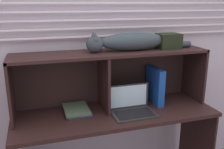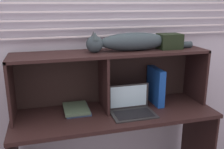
{
  "view_description": "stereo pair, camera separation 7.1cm",
  "coord_description": "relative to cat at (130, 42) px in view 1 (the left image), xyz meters",
  "views": [
    {
      "loc": [
        -0.59,
        -1.55,
        1.63
      ],
      "look_at": [
        0.0,
        0.33,
        1.07
      ],
      "focal_mm": 40.69,
      "sensor_mm": 36.0,
      "label": 1
    },
    {
      "loc": [
        -0.52,
        -1.57,
        1.63
      ],
      "look_at": [
        0.0,
        0.33,
        1.07
      ],
      "focal_mm": 40.69,
      "sensor_mm": 36.0,
      "label": 2
    }
  ],
  "objects": [
    {
      "name": "laptop",
      "position": [
        -0.02,
        -0.14,
        -0.5
      ],
      "size": [
        0.34,
        0.24,
        0.21
      ],
      "color": "#252525",
      "rests_on": "desk"
    },
    {
      "name": "binder_upright",
      "position": [
        0.24,
        0.0,
        -0.39
      ],
      "size": [
        0.06,
        0.26,
        0.31
      ],
      "primitive_type": "cube",
      "color": "#154297",
      "rests_on": "desk"
    },
    {
      "name": "hutch_shelf_unit",
      "position": [
        -0.16,
        0.04,
        -0.21
      ],
      "size": [
        1.57,
        0.34,
        0.48
      ],
      "color": "black",
      "rests_on": "desk"
    },
    {
      "name": "cat",
      "position": [
        0.0,
        0.0,
        0.0
      ],
      "size": [
        0.91,
        0.16,
        0.16
      ],
      "color": "#2D393D",
      "rests_on": "hutch_shelf_unit"
    },
    {
      "name": "desk",
      "position": [
        -0.15,
        -0.1,
        -0.69
      ],
      "size": [
        1.61,
        0.55,
        0.78
      ],
      "color": "black",
      "rests_on": "ground"
    },
    {
      "name": "back_panel_with_blinds",
      "position": [
        -0.15,
        0.22,
        -0.07
      ],
      "size": [
        4.4,
        0.08,
        2.5
      ],
      "color": "#B5B6C3",
      "rests_on": "ground"
    },
    {
      "name": "storage_box",
      "position": [
        0.35,
        0.0,
        -0.01
      ],
      "size": [
        0.19,
        0.15,
        0.12
      ],
      "primitive_type": "cube",
      "color": "black",
      "rests_on": "hutch_shelf_unit"
    },
    {
      "name": "book_stack",
      "position": [
        -0.44,
        -0.0,
        -0.53
      ],
      "size": [
        0.2,
        0.27,
        0.04
      ],
      "color": "#375174",
      "rests_on": "desk"
    }
  ]
}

